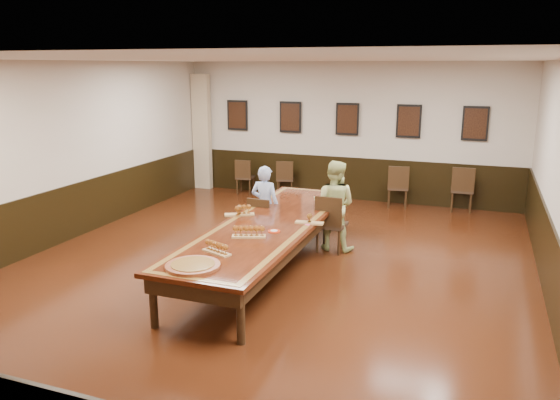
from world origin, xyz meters
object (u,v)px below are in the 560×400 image
at_px(person_woman, 334,205).
at_px(carved_platter, 193,266).
at_px(person_man, 265,205).
at_px(conference_table, 269,232).
at_px(spare_chair_c, 398,186).
at_px(chair_man, 263,221).
at_px(spare_chair_d, 462,189).
at_px(chair_woman, 332,223).
at_px(spare_chair_b, 285,178).
at_px(spare_chair_a, 245,176).

height_order(person_woman, carved_platter, person_woman).
relative_size(person_man, conference_table, 0.28).
height_order(spare_chair_c, person_man, person_man).
bearing_deg(conference_table, chair_man, 116.89).
bearing_deg(spare_chair_d, chair_man, 46.16).
xyz_separation_m(chair_man, person_woman, (1.21, 0.28, 0.33)).
height_order(chair_man, carved_platter, chair_man).
height_order(chair_woman, spare_chair_c, chair_woman).
distance_m(chair_woman, carved_platter, 3.40).
distance_m(spare_chair_d, conference_table, 5.44).
xyz_separation_m(chair_woman, spare_chair_c, (0.60, 3.41, -0.02)).
distance_m(spare_chair_b, conference_table, 5.00).
bearing_deg(chair_man, conference_table, 119.41).
height_order(spare_chair_a, spare_chair_c, spare_chair_c).
xyz_separation_m(person_man, carved_platter, (0.37, -3.21, 0.06)).
bearing_deg(conference_table, spare_chair_d, 60.83).
bearing_deg(spare_chair_b, person_woman, 107.81).
height_order(spare_chair_c, spare_chair_d, spare_chair_d).
xyz_separation_m(spare_chair_c, carved_platter, (-1.43, -6.70, 0.30)).
distance_m(spare_chair_c, person_woman, 3.37).
relative_size(chair_man, spare_chair_c, 0.93).
height_order(person_man, conference_table, person_man).
xyz_separation_m(chair_man, spare_chair_d, (3.17, 3.73, 0.05)).
bearing_deg(person_woman, chair_woman, 90.00).
bearing_deg(spare_chair_d, carved_platter, 64.28).
xyz_separation_m(spare_chair_d, carved_platter, (-2.80, -6.84, 0.28)).
height_order(person_woman, conference_table, person_woman).
height_order(conference_table, carved_platter, carved_platter).
bearing_deg(spare_chair_b, chair_woman, 107.00).
bearing_deg(person_woman, conference_table, 64.14).
relative_size(chair_man, conference_table, 0.18).
distance_m(person_woman, carved_platter, 3.49).
relative_size(chair_woman, person_man, 0.70).
xyz_separation_m(spare_chair_b, conference_table, (1.47, -4.78, 0.17)).
relative_size(chair_man, person_woman, 0.57).
xyz_separation_m(spare_chair_a, spare_chair_c, (3.76, -0.04, 0.05)).
relative_size(chair_man, spare_chair_b, 1.02).
xyz_separation_m(chair_woman, spare_chair_d, (1.97, 3.55, 0.00)).
distance_m(chair_man, carved_platter, 3.15).
distance_m(chair_man, chair_woman, 1.22).
bearing_deg(conference_table, person_woman, 62.12).
bearing_deg(carved_platter, conference_table, 85.95).
bearing_deg(spare_chair_c, conference_table, 64.51).
bearing_deg(carved_platter, spare_chair_c, 77.96).
bearing_deg(chair_woman, spare_chair_a, -45.47).
bearing_deg(person_woman, spare_chair_a, -44.55).
bearing_deg(spare_chair_a, person_woman, 126.94).
bearing_deg(spare_chair_c, carved_platter, 68.00).
distance_m(chair_woman, person_man, 1.22).
bearing_deg(spare_chair_d, person_man, 45.46).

